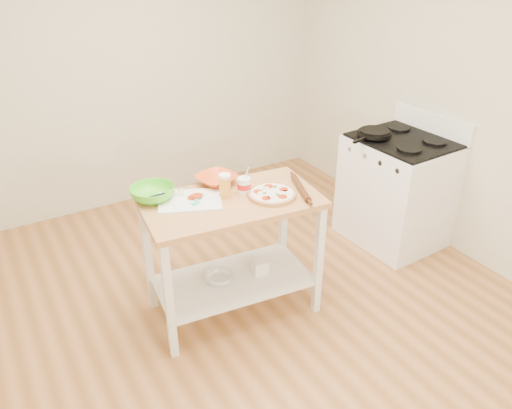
{
  "coord_description": "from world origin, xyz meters",
  "views": [
    {
      "loc": [
        -1.37,
        -2.34,
        2.41
      ],
      "look_at": [
        0.15,
        0.18,
        0.82
      ],
      "focal_mm": 35.0,
      "sensor_mm": 36.0,
      "label": 1
    }
  ],
  "objects_px": {
    "pizza": "(272,194)",
    "shelf_glass_bowl": "(219,278)",
    "orange_bowl": "(216,180)",
    "shelf_bin": "(259,266)",
    "spatula": "(198,200)",
    "gas_stove": "(396,190)",
    "prep_island": "(232,233)",
    "green_bowl": "(153,193)",
    "skillet": "(374,133)",
    "yogurt_tub": "(244,186)",
    "rolling_pin": "(301,188)",
    "beer_pint": "(225,185)",
    "cutting_board": "(189,200)",
    "knife": "(164,194)"
  },
  "relations": [
    {
      "from": "pizza",
      "to": "rolling_pin",
      "type": "bearing_deg",
      "value": -9.55
    },
    {
      "from": "rolling_pin",
      "to": "skillet",
      "type": "bearing_deg",
      "value": 22.28
    },
    {
      "from": "green_bowl",
      "to": "orange_bowl",
      "type": "bearing_deg",
      "value": -0.63
    },
    {
      "from": "orange_bowl",
      "to": "gas_stove",
      "type": "bearing_deg",
      "value": -4.25
    },
    {
      "from": "prep_island",
      "to": "yogurt_tub",
      "type": "relative_size",
      "value": 6.28
    },
    {
      "from": "beer_pint",
      "to": "yogurt_tub",
      "type": "xyz_separation_m",
      "value": [
        0.13,
        -0.02,
        -0.03
      ]
    },
    {
      "from": "prep_island",
      "to": "green_bowl",
      "type": "bearing_deg",
      "value": 148.92
    },
    {
      "from": "gas_stove",
      "to": "pizza",
      "type": "distance_m",
      "value": 1.52
    },
    {
      "from": "knife",
      "to": "yogurt_tub",
      "type": "xyz_separation_m",
      "value": [
        0.47,
        -0.23,
        0.04
      ]
    },
    {
      "from": "spatula",
      "to": "beer_pint",
      "type": "height_order",
      "value": "beer_pint"
    },
    {
      "from": "gas_stove",
      "to": "skillet",
      "type": "xyz_separation_m",
      "value": [
        -0.18,
        0.16,
        0.5
      ]
    },
    {
      "from": "skillet",
      "to": "shelf_bin",
      "type": "distance_m",
      "value": 1.49
    },
    {
      "from": "yogurt_tub",
      "to": "shelf_glass_bowl",
      "type": "xyz_separation_m",
      "value": [
        -0.22,
        -0.01,
        -0.66
      ]
    },
    {
      "from": "rolling_pin",
      "to": "shelf_glass_bowl",
      "type": "relative_size",
      "value": 1.81
    },
    {
      "from": "yogurt_tub",
      "to": "shelf_bin",
      "type": "xyz_separation_m",
      "value": [
        0.08,
        -0.06,
        -0.64
      ]
    },
    {
      "from": "gas_stove",
      "to": "rolling_pin",
      "type": "relative_size",
      "value": 3.04
    },
    {
      "from": "prep_island",
      "to": "shelf_bin",
      "type": "height_order",
      "value": "prep_island"
    },
    {
      "from": "shelf_bin",
      "to": "gas_stove",
      "type": "bearing_deg",
      "value": 6.09
    },
    {
      "from": "pizza",
      "to": "spatula",
      "type": "xyz_separation_m",
      "value": [
        -0.45,
        0.17,
        0.0
      ]
    },
    {
      "from": "spatula",
      "to": "knife",
      "type": "relative_size",
      "value": 0.49
    },
    {
      "from": "spatula",
      "to": "shelf_bin",
      "type": "distance_m",
      "value": 0.73
    },
    {
      "from": "skillet",
      "to": "rolling_pin",
      "type": "height_order",
      "value": "skillet"
    },
    {
      "from": "pizza",
      "to": "shelf_glass_bowl",
      "type": "height_order",
      "value": "pizza"
    },
    {
      "from": "prep_island",
      "to": "green_bowl",
      "type": "xyz_separation_m",
      "value": [
        -0.43,
        0.26,
        0.3
      ]
    },
    {
      "from": "beer_pint",
      "to": "skillet",
      "type": "bearing_deg",
      "value": 8.91
    },
    {
      "from": "cutting_board",
      "to": "beer_pint",
      "type": "height_order",
      "value": "beer_pint"
    },
    {
      "from": "beer_pint",
      "to": "shelf_glass_bowl",
      "type": "xyz_separation_m",
      "value": [
        -0.08,
        -0.03,
        -0.69
      ]
    },
    {
      "from": "cutting_board",
      "to": "orange_bowl",
      "type": "bearing_deg",
      "value": 49.58
    },
    {
      "from": "beer_pint",
      "to": "shelf_bin",
      "type": "height_order",
      "value": "beer_pint"
    },
    {
      "from": "rolling_pin",
      "to": "beer_pint",
      "type": "bearing_deg",
      "value": 158.06
    },
    {
      "from": "skillet",
      "to": "orange_bowl",
      "type": "bearing_deg",
      "value": 166.15
    },
    {
      "from": "spatula",
      "to": "gas_stove",
      "type": "bearing_deg",
      "value": -25.56
    },
    {
      "from": "orange_bowl",
      "to": "shelf_bin",
      "type": "bearing_deg",
      "value": -57.88
    },
    {
      "from": "green_bowl",
      "to": "shelf_bin",
      "type": "height_order",
      "value": "green_bowl"
    },
    {
      "from": "pizza",
      "to": "spatula",
      "type": "bearing_deg",
      "value": 159.08
    },
    {
      "from": "orange_bowl",
      "to": "green_bowl",
      "type": "bearing_deg",
      "value": 179.37
    },
    {
      "from": "skillet",
      "to": "shelf_glass_bowl",
      "type": "relative_size",
      "value": 2.14
    },
    {
      "from": "gas_stove",
      "to": "knife",
      "type": "xyz_separation_m",
      "value": [
        -2.04,
        0.13,
        0.44
      ]
    },
    {
      "from": "cutting_board",
      "to": "knife",
      "type": "height_order",
      "value": "cutting_board"
    },
    {
      "from": "green_bowl",
      "to": "yogurt_tub",
      "type": "height_order",
      "value": "yogurt_tub"
    },
    {
      "from": "gas_stove",
      "to": "orange_bowl",
      "type": "relative_size",
      "value": 4.27
    },
    {
      "from": "prep_island",
      "to": "rolling_pin",
      "type": "bearing_deg",
      "value": -16.0
    },
    {
      "from": "rolling_pin",
      "to": "shelf_bin",
      "type": "bearing_deg",
      "value": 157.44
    },
    {
      "from": "prep_island",
      "to": "orange_bowl",
      "type": "xyz_separation_m",
      "value": [
        0.03,
        0.26,
        0.28
      ]
    },
    {
      "from": "knife",
      "to": "shelf_glass_bowl",
      "type": "relative_size",
      "value": 1.34
    },
    {
      "from": "prep_island",
      "to": "yogurt_tub",
      "type": "xyz_separation_m",
      "value": [
        0.12,
        0.04,
        0.31
      ]
    },
    {
      "from": "skillet",
      "to": "shelf_bin",
      "type": "height_order",
      "value": "skillet"
    },
    {
      "from": "skillet",
      "to": "prep_island",
      "type": "bearing_deg",
      "value": 175.78
    },
    {
      "from": "green_bowl",
      "to": "rolling_pin",
      "type": "bearing_deg",
      "value": -23.77
    },
    {
      "from": "orange_bowl",
      "to": "shelf_glass_bowl",
      "type": "bearing_deg",
      "value": -118.14
    }
  ]
}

